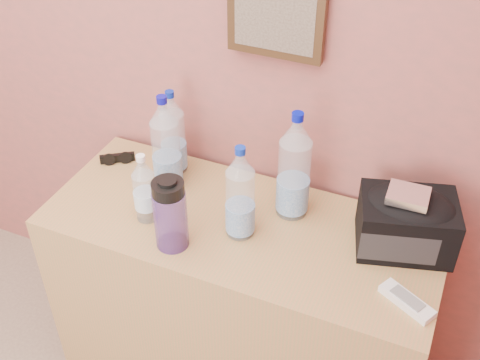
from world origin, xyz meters
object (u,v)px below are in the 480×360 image
object	(u,v)px
dresser	(240,306)
pet_large_d	(240,197)
pet_large_b	(173,136)
sunglasses	(117,158)
pet_large_c	(294,171)
pet_small	(145,191)
pet_large_a	(166,148)
nalgene_bottle	(170,213)
foil_packet	(408,196)
toiletry_bag	(407,221)
ac_remote	(407,301)

from	to	relation	value
dresser	pet_large_d	size ratio (longest dim) A/B	3.95
pet_large_b	sunglasses	bearing A→B (deg)	-167.48
pet_large_c	pet_small	bearing A→B (deg)	-152.90
pet_large_a	sunglasses	bearing A→B (deg)	169.74
pet_large_d	nalgene_bottle	bearing A→B (deg)	-142.53
pet_small	pet_large_a	bearing A→B (deg)	95.92
pet_large_b	foil_packet	bearing A→B (deg)	-6.02
pet_large_c	foil_packet	world-z (taller)	pet_large_c
sunglasses	foil_packet	bearing A→B (deg)	-36.63
nalgene_bottle	foil_packet	distance (m)	0.70
nalgene_bottle	pet_large_d	bearing A→B (deg)	37.47
pet_large_c	foil_packet	xyz separation A→B (m)	(0.36, -0.03, 0.04)
pet_large_b	toiletry_bag	xyz separation A→B (m)	(0.83, -0.07, -0.04)
nalgene_bottle	toiletry_bag	bearing A→B (deg)	22.94
dresser	pet_small	xyz separation A→B (m)	(-0.29, -0.09, 0.51)
pet_large_a	nalgene_bottle	bearing A→B (deg)	-59.20
pet_large_b	pet_large_c	bearing A→B (deg)	-6.88
pet_large_b	nalgene_bottle	size ratio (longest dim) A/B	1.27
pet_small	sunglasses	size ratio (longest dim) A/B	1.96
dresser	toiletry_bag	bearing A→B (deg)	12.52
sunglasses	ac_remote	bearing A→B (deg)	-47.47
pet_large_a	pet_small	bearing A→B (deg)	-84.08
pet_large_b	pet_small	world-z (taller)	pet_large_b
pet_large_b	nalgene_bottle	distance (m)	0.39
sunglasses	toiletry_bag	distance (m)	1.05
pet_large_c	sunglasses	size ratio (longest dim) A/B	3.00
dresser	foil_packet	world-z (taller)	foil_packet
ac_remote	sunglasses	bearing A→B (deg)	-165.23
pet_large_a	ac_remote	size ratio (longest dim) A/B	2.15
sunglasses	toiletry_bag	bearing A→B (deg)	-35.72
sunglasses	nalgene_bottle	bearing A→B (deg)	-71.91
nalgene_bottle	pet_large_a	bearing A→B (deg)	120.80
sunglasses	ac_remote	xyz separation A→B (m)	(1.10, -0.25, -0.01)
pet_large_a	pet_small	xyz separation A→B (m)	(0.02, -0.18, -0.05)
pet_large_b	pet_large_d	world-z (taller)	pet_large_d
pet_large_c	nalgene_bottle	world-z (taller)	pet_large_c
nalgene_bottle	sunglasses	size ratio (longest dim) A/B	1.98
sunglasses	toiletry_bag	size ratio (longest dim) A/B	0.45
dresser	foil_packet	bearing A→B (deg)	10.97
pet_large_c	toiletry_bag	size ratio (longest dim) A/B	1.34
foil_packet	toiletry_bag	bearing A→B (deg)	55.43
pet_large_b	pet_small	xyz separation A→B (m)	(0.04, -0.27, -0.03)
pet_large_a	nalgene_bottle	world-z (taller)	pet_large_a
pet_large_c	ac_remote	xyz separation A→B (m)	(0.43, -0.25, -0.16)
nalgene_bottle	pet_small	bearing A→B (deg)	150.44
pet_large_a	pet_large_b	xyz separation A→B (m)	(-0.02, 0.09, -0.02)
pet_large_c	toiletry_bag	distance (m)	0.37
pet_large_a	pet_small	size ratio (longest dim) A/B	1.42
pet_small	toiletry_bag	bearing A→B (deg)	14.29
dresser	pet_large_c	distance (m)	0.60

